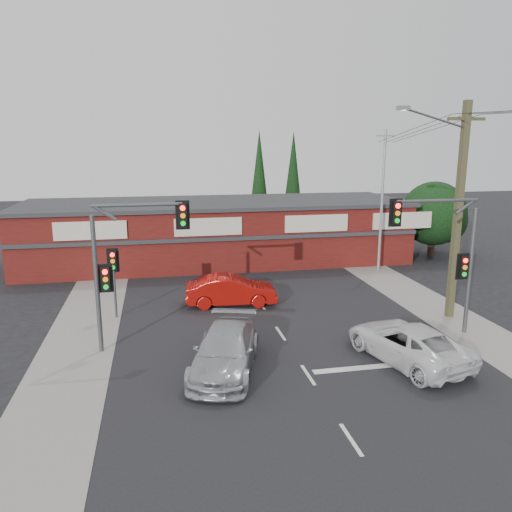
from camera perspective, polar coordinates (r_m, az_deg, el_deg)
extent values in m
plane|color=black|center=(19.97, 4.53, -11.35)|extent=(120.00, 120.00, 0.00)
cube|color=black|center=(24.47, 1.34, -6.67)|extent=(14.00, 70.00, 0.01)
cube|color=gray|center=(24.18, -18.91, -7.62)|extent=(3.00, 70.00, 0.02)
cube|color=gray|center=(27.52, 18.95, -5.15)|extent=(3.00, 70.00, 0.02)
cube|color=silver|center=(19.90, 15.71, -11.86)|extent=(6.50, 0.35, 0.01)
imported|color=silver|center=(20.12, 16.92, -9.42)|extent=(3.67, 5.74, 1.47)
imported|color=#AEB1B4|center=(18.54, -3.54, -10.71)|extent=(3.57, 5.69, 1.54)
imported|color=#9F0E09|center=(25.69, -2.85, -3.95)|extent=(4.75, 1.96, 1.53)
cube|color=silver|center=(15.18, 10.80, -19.88)|extent=(0.12, 1.60, 0.01)
cube|color=silver|center=(18.52, 5.96, -13.35)|extent=(0.12, 1.60, 0.01)
cube|color=silver|center=(22.12, 2.81, -8.82)|extent=(0.12, 1.60, 0.01)
cube|color=silver|center=(25.86, 0.61, -5.56)|extent=(0.12, 1.60, 0.01)
cube|color=silver|center=(29.69, -1.02, -3.13)|extent=(0.12, 1.60, 0.01)
cube|color=silver|center=(33.58, -2.27, -1.26)|extent=(0.12, 1.60, 0.01)
cube|color=silver|center=(37.52, -3.25, 0.23)|extent=(0.12, 1.60, 0.01)
cube|color=silver|center=(41.48, -4.05, 1.43)|extent=(0.12, 1.60, 0.01)
cube|color=silver|center=(45.46, -4.71, 2.42)|extent=(0.12, 1.60, 0.01)
cube|color=silver|center=(49.46, -5.26, 3.25)|extent=(0.12, 1.60, 0.01)
cube|color=silver|center=(53.47, -5.74, 3.96)|extent=(0.12, 1.60, 0.01)
cube|color=#4B110F|center=(35.29, -4.50, 2.70)|extent=(26.00, 8.00, 4.00)
cube|color=#2D2D30|center=(34.99, -4.56, 6.08)|extent=(26.40, 8.40, 0.25)
cube|color=beige|center=(31.13, -18.41, 2.78)|extent=(4.20, 0.12, 1.10)
cube|color=beige|center=(31.03, -5.47, 3.35)|extent=(4.20, 0.12, 1.10)
cube|color=beige|center=(32.48, 6.93, 3.73)|extent=(4.20, 0.12, 1.10)
cube|color=beige|center=(34.81, 16.38, 3.91)|extent=(4.20, 0.12, 1.10)
cube|color=#2D2D30|center=(31.24, -3.60, 1.95)|extent=(26.00, 0.15, 0.25)
cylinder|color=#2D2116|center=(38.64, 19.39, 1.22)|extent=(0.50, 0.50, 1.80)
sphere|color=black|center=(38.27, 19.64, 4.60)|extent=(4.60, 4.60, 4.60)
sphere|color=black|center=(39.99, 20.69, 3.82)|extent=(3.40, 3.40, 3.40)
sphere|color=black|center=(38.97, 16.86, 3.59)|extent=(2.80, 2.80, 2.80)
cylinder|color=#2D2116|center=(42.99, 0.37, 3.20)|extent=(0.24, 0.24, 2.00)
cone|color=black|center=(42.47, 0.38, 9.19)|extent=(1.80, 1.80, 7.50)
cylinder|color=#2D2116|center=(45.72, 4.17, 3.74)|extent=(0.24, 0.24, 2.00)
cone|color=black|center=(45.24, 4.26, 9.38)|extent=(1.80, 1.80, 7.50)
cylinder|color=#47494C|center=(20.39, -17.73, -3.21)|extent=(0.18, 0.18, 5.50)
cylinder|color=#47494C|center=(19.66, -13.40, 5.71)|extent=(3.40, 0.14, 0.14)
cylinder|color=#47494C|center=(19.78, -16.81, 4.68)|extent=(0.82, 0.14, 0.63)
cube|color=black|center=(19.73, -8.38, 4.63)|extent=(0.32, 0.22, 0.95)
cube|color=black|center=(19.80, -8.39, 4.65)|extent=(0.55, 0.04, 1.15)
cylinder|color=#FF0C07|center=(19.56, -8.39, 5.44)|extent=(0.20, 0.06, 0.20)
cylinder|color=orange|center=(19.60, -8.36, 4.57)|extent=(0.20, 0.06, 0.20)
cylinder|color=#0CE526|center=(19.65, -8.33, 3.71)|extent=(0.20, 0.06, 0.20)
cube|color=black|center=(20.29, -16.79, -2.49)|extent=(0.32, 0.22, 0.95)
cube|color=black|center=(20.35, -16.78, -2.44)|extent=(0.55, 0.04, 1.15)
cylinder|color=#FF0C07|center=(20.09, -16.88, -1.76)|extent=(0.20, 0.06, 0.20)
cylinder|color=orange|center=(20.16, -16.83, -2.59)|extent=(0.20, 0.06, 0.20)
cylinder|color=#0CE526|center=(20.24, -16.77, -3.41)|extent=(0.20, 0.06, 0.20)
cylinder|color=#47494C|center=(23.30, 23.25, -1.69)|extent=(0.18, 0.18, 5.50)
cylinder|color=#47494C|center=(21.80, 20.04, 5.95)|extent=(3.60, 0.14, 0.14)
cylinder|color=#47494C|center=(22.51, 22.74, 5.15)|extent=(0.82, 0.14, 0.63)
cube|color=black|center=(20.98, 15.72, 4.76)|extent=(0.32, 0.22, 0.95)
cube|color=black|center=(21.04, 15.64, 4.79)|extent=(0.55, 0.04, 1.15)
cylinder|color=#FF0C07|center=(20.83, 15.93, 5.53)|extent=(0.20, 0.06, 0.20)
cylinder|color=orange|center=(20.87, 15.88, 4.71)|extent=(0.20, 0.06, 0.20)
cylinder|color=#0CE526|center=(20.91, 15.83, 3.90)|extent=(0.20, 0.06, 0.20)
cube|color=black|center=(23.05, 22.59, -1.14)|extent=(0.32, 0.22, 0.95)
cube|color=black|center=(23.11, 22.50, -1.10)|extent=(0.55, 0.04, 1.15)
cylinder|color=#FF0C07|center=(22.88, 22.83, -0.48)|extent=(0.20, 0.06, 0.20)
cylinder|color=orange|center=(22.94, 22.77, -1.21)|extent=(0.20, 0.06, 0.20)
cylinder|color=#0CE526|center=(23.01, 22.70, -1.94)|extent=(0.20, 0.06, 0.20)
cylinder|color=#47494C|center=(24.53, -15.86, -3.46)|extent=(0.12, 0.12, 3.00)
cube|color=black|center=(24.21, -16.04, -0.50)|extent=(0.32, 0.22, 0.95)
cube|color=black|center=(24.28, -16.03, -0.46)|extent=(0.55, 0.04, 1.15)
cylinder|color=#FF0C07|center=(24.02, -16.11, 0.12)|extent=(0.20, 0.06, 0.20)
cylinder|color=orange|center=(24.08, -16.07, -0.57)|extent=(0.20, 0.06, 0.20)
cylinder|color=#0CE526|center=(24.15, -16.02, -1.26)|extent=(0.20, 0.06, 0.20)
cube|color=#4B482A|center=(24.80, 22.08, 4.54)|extent=(0.30, 0.30, 10.00)
cube|color=#4B482A|center=(24.62, 22.92, 14.25)|extent=(1.80, 0.14, 0.14)
cylinder|color=#47494C|center=(23.65, 19.81, 14.59)|extent=(3.23, 0.39, 0.89)
cube|color=slate|center=(22.77, 16.49, 15.92)|extent=(0.55, 0.25, 0.18)
cylinder|color=silver|center=(22.76, 16.47, 15.67)|extent=(0.28, 0.28, 0.05)
cylinder|color=gray|center=(32.90, 14.19, 6.02)|extent=(0.16, 0.16, 9.00)
cube|color=gray|center=(32.70, 14.59, 13.16)|extent=(1.20, 0.10, 0.10)
cylinder|color=black|center=(28.31, 17.06, 13.55)|extent=(0.73, 9.01, 1.22)
cylinder|color=black|center=(28.59, 18.14, 13.46)|extent=(0.52, 9.00, 1.22)
cylinder|color=black|center=(28.88, 19.20, 13.38)|extent=(0.31, 9.00, 1.22)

